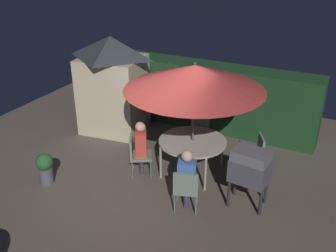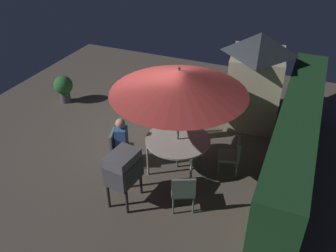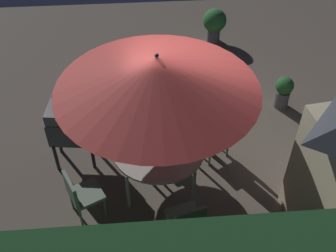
# 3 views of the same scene
# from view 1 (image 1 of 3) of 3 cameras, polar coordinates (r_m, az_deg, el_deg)

# --- Properties ---
(ground_plane) EXTENTS (11.00, 11.00, 0.00)m
(ground_plane) POSITION_cam_1_polar(r_m,az_deg,el_deg) (8.30, -4.48, -9.08)
(ground_plane) COLOR brown
(hedge_backdrop) EXTENTS (6.18, 0.78, 1.76)m
(hedge_backdrop) POSITION_cam_1_polar(r_m,az_deg,el_deg) (10.69, 4.95, 4.51)
(hedge_backdrop) COLOR #193D1E
(hedge_backdrop) RESTS_ON ground
(garden_shed) EXTENTS (1.81, 1.62, 2.55)m
(garden_shed) POSITION_cam_1_polar(r_m,az_deg,el_deg) (10.36, -8.02, 6.10)
(garden_shed) COLOR #C6B793
(garden_shed) RESTS_ON ground
(patio_table) EXTENTS (1.47, 1.47, 0.80)m
(patio_table) POSITION_cam_1_polar(r_m,az_deg,el_deg) (8.45, 3.60, -2.45)
(patio_table) COLOR #B2ADA3
(patio_table) RESTS_ON ground
(patio_umbrella) EXTENTS (2.89, 2.89, 2.54)m
(patio_umbrella) POSITION_cam_1_polar(r_m,az_deg,el_deg) (7.87, 3.90, 7.08)
(patio_umbrella) COLOR #4C4C51
(patio_umbrella) RESTS_ON ground
(bbq_grill) EXTENTS (0.76, 0.58, 1.20)m
(bbq_grill) POSITION_cam_1_polar(r_m,az_deg,el_deg) (7.53, 11.87, -5.92)
(bbq_grill) COLOR #47474C
(bbq_grill) RESTS_ON ground
(chair_near_shed) EXTENTS (0.63, 0.63, 0.90)m
(chair_near_shed) POSITION_cam_1_polar(r_m,az_deg,el_deg) (8.52, -4.50, -3.95)
(chair_near_shed) COLOR slate
(chair_near_shed) RESTS_ON ground
(chair_far_side) EXTENTS (0.58, 0.59, 0.90)m
(chair_far_side) POSITION_cam_1_polar(r_m,az_deg,el_deg) (7.40, 2.65, -8.93)
(chair_far_side) COLOR slate
(chair_far_side) RESTS_ON ground
(chair_toward_hedge) EXTENTS (0.62, 0.62, 0.90)m
(chair_toward_hedge) POSITION_cam_1_polar(r_m,az_deg,el_deg) (8.74, 12.51, -3.73)
(chair_toward_hedge) COLOR slate
(chair_toward_hedge) RESTS_ON ground
(chair_toward_house) EXTENTS (0.56, 0.57, 0.90)m
(chair_toward_house) POSITION_cam_1_polar(r_m,az_deg,el_deg) (9.65, 4.63, -0.24)
(chair_toward_house) COLOR slate
(chair_toward_house) RESTS_ON ground
(potted_plant_by_grill) EXTENTS (0.36, 0.36, 0.70)m
(potted_plant_by_grill) POSITION_cam_1_polar(r_m,az_deg,el_deg) (8.64, -17.47, -5.76)
(potted_plant_by_grill) COLOR #4C4C51
(potted_plant_by_grill) RESTS_ON ground
(person_in_red) EXTENTS (0.37, 0.41, 1.26)m
(person_in_red) POSITION_cam_1_polar(r_m,az_deg,el_deg) (8.39, -3.98, -2.38)
(person_in_red) COLOR #CC3D33
(person_in_red) RESTS_ON ground
(person_in_blue) EXTENTS (0.40, 0.33, 1.26)m
(person_in_blue) POSITION_cam_1_polar(r_m,az_deg,el_deg) (7.33, 2.76, -6.86)
(person_in_blue) COLOR #3866B2
(person_in_blue) RESTS_ON ground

